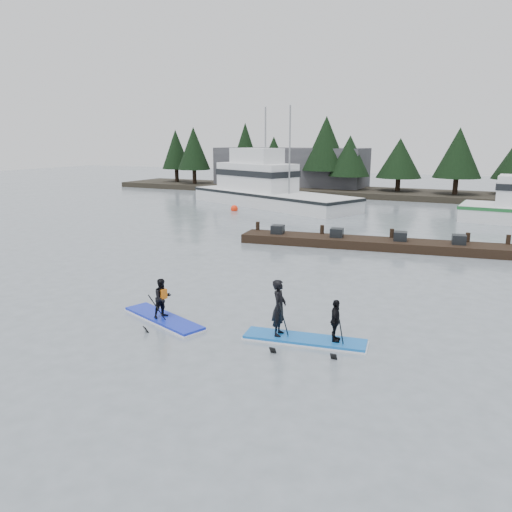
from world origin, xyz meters
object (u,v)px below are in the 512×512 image
at_px(paddleboard_duo, 302,322).
at_px(fishing_boat_large, 268,197).
at_px(paddleboard_solo, 163,308).
at_px(floating_dock, 372,243).

bearing_deg(paddleboard_duo, fishing_boat_large, 107.62).
bearing_deg(paddleboard_solo, paddleboard_duo, 24.44).
relative_size(fishing_boat_large, paddleboard_solo, 5.00).
distance_m(floating_dock, paddleboard_duo, 14.32).
distance_m(paddleboard_solo, paddleboard_duo, 4.82).
bearing_deg(floating_dock, paddleboard_solo, -111.77).
bearing_deg(fishing_boat_large, paddleboard_duo, -40.67).
height_order(fishing_boat_large, paddleboard_solo, fishing_boat_large).
distance_m(fishing_boat_large, floating_dock, 19.62).
height_order(paddleboard_solo, paddleboard_duo, paddleboard_duo).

